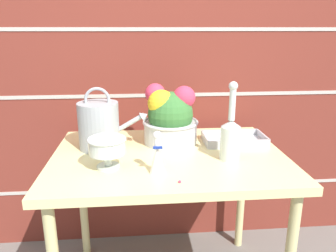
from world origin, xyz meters
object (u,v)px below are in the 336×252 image
crystal_pedestal_bowl (107,147)px  flower_planter (170,117)px  wire_tray (234,140)px  watering_can (100,125)px  glass_decanter (231,136)px  figurine_vase (158,156)px

crystal_pedestal_bowl → flower_planter: bearing=46.0°
flower_planter → wire_tray: bearing=-4.7°
watering_can → glass_decanter: glass_decanter is taller
wire_tray → glass_decanter: bearing=-111.0°
flower_planter → wire_tray: flower_planter is taller
crystal_pedestal_bowl → figurine_vase: bearing=-18.6°
figurine_vase → wire_tray: size_ratio=0.57×
watering_can → wire_tray: (0.65, 0.02, -0.10)m
flower_planter → glass_decanter: bearing=-45.3°
glass_decanter → figurine_vase: glass_decanter is taller
watering_can → flower_planter: size_ratio=1.14×
glass_decanter → wire_tray: (0.08, 0.21, -0.10)m
figurine_vase → wire_tray: (0.40, 0.33, -0.06)m
glass_decanter → figurine_vase: bearing=-160.2°
flower_planter → wire_tray: size_ratio=0.96×
wire_tray → figurine_vase: bearing=-140.6°
glass_decanter → wire_tray: 0.25m
crystal_pedestal_bowl → flower_planter: size_ratio=0.54×
wire_tray → crystal_pedestal_bowl: bearing=-156.4°
flower_planter → glass_decanter: 0.34m
flower_planter → glass_decanter: size_ratio=0.86×
watering_can → crystal_pedestal_bowl: 0.25m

